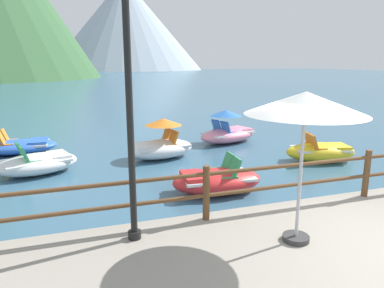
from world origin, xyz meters
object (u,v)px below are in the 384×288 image
at_px(pedal_boat_5, 217,180).
at_px(pedal_boat_7, 17,146).
at_px(lamp_post, 128,61).
at_px(beach_umbrella, 305,106).
at_px(pedal_boat_4, 228,132).
at_px(pedal_boat_2, 161,145).
at_px(pedal_boat_3, 37,163).
at_px(pedal_boat_6, 321,151).

bearing_deg(pedal_boat_5, pedal_boat_7, 132.01).
bearing_deg(lamp_post, pedal_boat_5, 45.78).
xyz_separation_m(beach_umbrella, pedal_boat_4, (2.51, 8.14, -2.03)).
height_order(pedal_boat_4, pedal_boat_5, pedal_boat_4).
xyz_separation_m(pedal_boat_4, pedal_boat_5, (-2.46, -4.88, -0.11)).
height_order(beach_umbrella, pedal_boat_7, beach_umbrella).
relative_size(pedal_boat_5, pedal_boat_7, 0.85).
bearing_deg(beach_umbrella, pedal_boat_7, 119.38).
distance_m(pedal_boat_2, pedal_boat_3, 3.67).
height_order(pedal_boat_4, pedal_boat_6, pedal_boat_4).
bearing_deg(pedal_boat_4, pedal_boat_5, -116.72).
distance_m(lamp_post, pedal_boat_4, 9.13).
xyz_separation_m(pedal_boat_2, pedal_boat_3, (-3.63, -0.51, -0.14)).
height_order(lamp_post, pedal_boat_5, lamp_post).
xyz_separation_m(lamp_post, beach_umbrella, (2.30, -0.84, -0.59)).
bearing_deg(lamp_post, beach_umbrella, -20.05).
relative_size(beach_umbrella, pedal_boat_3, 0.91).
distance_m(beach_umbrella, pedal_boat_2, 7.00).
relative_size(pedal_boat_2, pedal_boat_4, 0.87).
relative_size(lamp_post, pedal_boat_2, 1.83).
height_order(pedal_boat_6, pedal_boat_7, pedal_boat_6).
xyz_separation_m(pedal_boat_2, pedal_boat_7, (-4.48, 2.13, -0.19)).
relative_size(lamp_post, pedal_boat_5, 1.98).
xyz_separation_m(beach_umbrella, pedal_boat_7, (-4.97, 8.82, -2.20)).
bearing_deg(pedal_boat_3, pedal_boat_7, 107.88).
bearing_deg(pedal_boat_5, beach_umbrella, -90.84).
bearing_deg(pedal_boat_7, pedal_boat_5, -47.99).
relative_size(pedal_boat_3, pedal_boat_7, 0.94).
height_order(lamp_post, beach_umbrella, lamp_post).
relative_size(pedal_boat_2, pedal_boat_3, 0.98).
distance_m(beach_umbrella, pedal_boat_5, 3.90).
height_order(lamp_post, pedal_boat_7, lamp_post).
bearing_deg(pedal_boat_3, lamp_post, -71.25).
relative_size(pedal_boat_3, pedal_boat_4, 0.89).
bearing_deg(pedal_boat_5, lamp_post, -134.22).
height_order(pedal_boat_3, pedal_boat_5, pedal_boat_5).
xyz_separation_m(lamp_post, pedal_boat_2, (1.82, 5.85, -2.60)).
relative_size(pedal_boat_2, pedal_boat_7, 0.92).
height_order(pedal_boat_2, pedal_boat_6, pedal_boat_2).
bearing_deg(pedal_boat_7, pedal_boat_2, -25.44).
relative_size(beach_umbrella, pedal_boat_7, 0.85).
bearing_deg(beach_umbrella, pedal_boat_4, 72.89).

